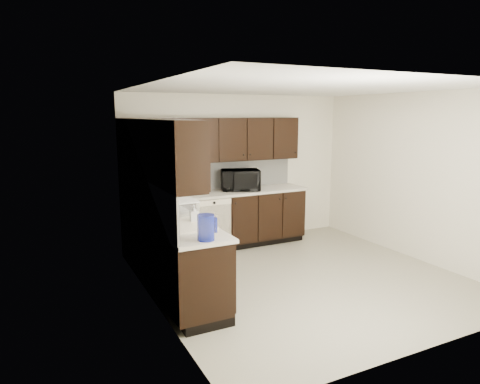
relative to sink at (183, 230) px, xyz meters
name	(u,v)px	position (x,y,z in m)	size (l,w,h in m)	color
floor	(303,278)	(1.68, 0.01, -0.88)	(4.00, 4.00, 0.00)	gray
ceiling	(308,88)	(1.68, 0.01, 1.62)	(4.00, 4.00, 0.00)	white
wall_back	(238,169)	(1.68, 2.01, 0.37)	(4.00, 0.02, 2.50)	beige
wall_left	(154,200)	(-0.32, 0.01, 0.37)	(0.02, 4.00, 2.50)	beige
wall_right	(415,177)	(3.68, 0.01, 0.37)	(0.02, 4.00, 2.50)	beige
wall_front	(436,220)	(1.68, -1.99, 0.37)	(4.00, 0.02, 2.50)	beige
lower_cabinets	(203,237)	(0.67, 1.12, -0.47)	(3.00, 2.80, 0.90)	black
countertop	(202,203)	(0.67, 1.12, 0.04)	(3.03, 2.83, 0.04)	beige
backsplash	(183,184)	(0.46, 1.33, 0.30)	(3.00, 2.80, 0.48)	silver
upper_cabinets	(192,143)	(0.58, 1.22, 0.89)	(3.00, 2.80, 0.70)	black
dishwasher	(214,221)	(0.98, 1.42, -0.33)	(0.58, 0.04, 0.78)	#F3E5C6
sink	(183,230)	(0.00, 0.00, 0.00)	(0.54, 0.82, 0.42)	#F3E5C6
microwave	(240,180)	(1.59, 1.71, 0.23)	(0.62, 0.42, 0.34)	black
soap_bottle_a	(194,214)	(0.15, 0.04, 0.16)	(0.09, 0.09, 0.20)	gray
soap_bottle_b	(158,205)	(-0.12, 0.56, 0.19)	(0.10, 0.10, 0.26)	gray
toaster_oven	(140,192)	(-0.07, 1.71, 0.17)	(0.34, 0.25, 0.21)	silver
storage_bin	(176,209)	(0.07, 0.44, 0.15)	(0.47, 0.35, 0.18)	silver
blue_pitcher	(206,227)	(0.01, -0.69, 0.19)	(0.17, 0.17, 0.26)	navy
teal_tumbler	(162,195)	(0.16, 1.36, 0.16)	(0.09, 0.09, 0.19)	#0B6F80
paper_towel_roll	(164,198)	(0.06, 0.90, 0.21)	(0.13, 0.13, 0.30)	white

